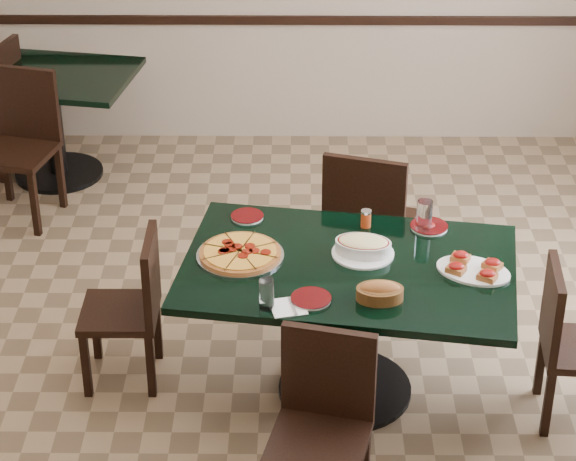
{
  "coord_description": "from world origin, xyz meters",
  "views": [
    {
      "loc": [
        0.04,
        -4.8,
        3.53
      ],
      "look_at": [
        0.0,
        0.0,
        0.77
      ],
      "focal_mm": 70.0,
      "sensor_mm": 36.0,
      "label": 1
    }
  ],
  "objects_px": {
    "main_table": "(348,297)",
    "chair_near": "(323,418)",
    "chair_left": "(133,302)",
    "pepperoni_pizza": "(240,253)",
    "chair_right": "(569,338)",
    "bread_basket": "(380,292)",
    "chair_far": "(368,220)",
    "back_chair_near": "(21,136)",
    "lasagna_casserole": "(363,246)",
    "bruschetta_platter": "(474,268)",
    "back_table": "(52,105)"
  },
  "relations": [
    {
      "from": "pepperoni_pizza",
      "to": "back_table",
      "type": "bearing_deg",
      "value": 120.61
    },
    {
      "from": "chair_right",
      "to": "chair_near",
      "type": "bearing_deg",
      "value": 122.8
    },
    {
      "from": "back_table",
      "to": "chair_near",
      "type": "distance_m",
      "value": 3.65
    },
    {
      "from": "chair_right",
      "to": "pepperoni_pizza",
      "type": "bearing_deg",
      "value": 85.66
    },
    {
      "from": "back_table",
      "to": "lasagna_casserole",
      "type": "height_order",
      "value": "lasagna_casserole"
    },
    {
      "from": "back_chair_near",
      "to": "bread_basket",
      "type": "xyz_separation_m",
      "value": [
        2.11,
        -2.18,
        0.26
      ]
    },
    {
      "from": "chair_far",
      "to": "back_chair_near",
      "type": "relative_size",
      "value": 1.01
    },
    {
      "from": "chair_near",
      "to": "bread_basket",
      "type": "bearing_deg",
      "value": 76.39
    },
    {
      "from": "bread_basket",
      "to": "bruschetta_platter",
      "type": "xyz_separation_m",
      "value": [
        0.45,
        0.23,
        -0.02
      ]
    },
    {
      "from": "lasagna_casserole",
      "to": "bruschetta_platter",
      "type": "distance_m",
      "value": 0.53
    },
    {
      "from": "chair_near",
      "to": "bread_basket",
      "type": "xyz_separation_m",
      "value": [
        0.26,
        0.51,
        0.31
      ]
    },
    {
      "from": "chair_left",
      "to": "pepperoni_pizza",
      "type": "bearing_deg",
      "value": 84.57
    },
    {
      "from": "chair_near",
      "to": "lasagna_casserole",
      "type": "relative_size",
      "value": 2.89
    },
    {
      "from": "chair_near",
      "to": "pepperoni_pizza",
      "type": "relative_size",
      "value": 2.06
    },
    {
      "from": "chair_right",
      "to": "back_chair_near",
      "type": "height_order",
      "value": "back_chair_near"
    },
    {
      "from": "pepperoni_pizza",
      "to": "chair_right",
      "type": "bearing_deg",
      "value": -8.88
    },
    {
      "from": "back_table",
      "to": "chair_far",
      "type": "xyz_separation_m",
      "value": [
        2.03,
        -1.58,
        0.02
      ]
    },
    {
      "from": "main_table",
      "to": "chair_far",
      "type": "height_order",
      "value": "chair_far"
    },
    {
      "from": "chair_far",
      "to": "bruschetta_platter",
      "type": "bearing_deg",
      "value": 133.5
    },
    {
      "from": "pepperoni_pizza",
      "to": "bruschetta_platter",
      "type": "xyz_separation_m",
      "value": [
        1.1,
        -0.13,
        0.01
      ]
    },
    {
      "from": "back_chair_near",
      "to": "bruschetta_platter",
      "type": "bearing_deg",
      "value": -23.13
    },
    {
      "from": "chair_right",
      "to": "chair_left",
      "type": "bearing_deg",
      "value": 86.61
    },
    {
      "from": "back_chair_near",
      "to": "chair_near",
      "type": "bearing_deg",
      "value": -41.4
    },
    {
      "from": "pepperoni_pizza",
      "to": "bruschetta_platter",
      "type": "distance_m",
      "value": 1.1
    },
    {
      "from": "back_table",
      "to": "main_table",
      "type": "bearing_deg",
      "value": -41.89
    },
    {
      "from": "chair_near",
      "to": "back_chair_near",
      "type": "height_order",
      "value": "back_chair_near"
    },
    {
      "from": "bruschetta_platter",
      "to": "pepperoni_pizza",
      "type": "bearing_deg",
      "value": -160.01
    },
    {
      "from": "chair_right",
      "to": "bread_basket",
      "type": "relative_size",
      "value": 3.83
    },
    {
      "from": "back_chair_near",
      "to": "lasagna_casserole",
      "type": "bearing_deg",
      "value": -26.94
    },
    {
      "from": "lasagna_casserole",
      "to": "chair_left",
      "type": "bearing_deg",
      "value": -170.77
    },
    {
      "from": "chair_right",
      "to": "chair_left",
      "type": "distance_m",
      "value": 2.12
    },
    {
      "from": "main_table",
      "to": "lasagna_casserole",
      "type": "height_order",
      "value": "lasagna_casserole"
    },
    {
      "from": "chair_left",
      "to": "chair_near",
      "type": "bearing_deg",
      "value": 44.61
    },
    {
      "from": "main_table",
      "to": "chair_right",
      "type": "distance_m",
      "value": 1.06
    },
    {
      "from": "chair_right",
      "to": "lasagna_casserole",
      "type": "height_order",
      "value": "lasagna_casserole"
    },
    {
      "from": "main_table",
      "to": "chair_far",
      "type": "relative_size",
      "value": 1.77
    },
    {
      "from": "main_table",
      "to": "bread_basket",
      "type": "xyz_separation_m",
      "value": [
        0.13,
        -0.3,
        0.22
      ]
    },
    {
      "from": "main_table",
      "to": "back_chair_near",
      "type": "xyz_separation_m",
      "value": [
        -1.99,
        1.88,
        -0.03
      ]
    },
    {
      "from": "back_chair_near",
      "to": "lasagna_casserole",
      "type": "xyz_separation_m",
      "value": [
        2.06,
        -1.79,
        0.26
      ]
    },
    {
      "from": "chair_far",
      "to": "chair_right",
      "type": "relative_size",
      "value": 1.17
    },
    {
      "from": "chair_near",
      "to": "chair_right",
      "type": "xyz_separation_m",
      "value": [
        1.18,
        0.63,
        -0.03
      ]
    },
    {
      "from": "chair_far",
      "to": "chair_near",
      "type": "relative_size",
      "value": 1.11
    },
    {
      "from": "chair_far",
      "to": "chair_left",
      "type": "distance_m",
      "value": 1.38
    },
    {
      "from": "back_table",
      "to": "bruschetta_platter",
      "type": "distance_m",
      "value": 3.49
    },
    {
      "from": "main_table",
      "to": "back_table",
      "type": "xyz_separation_m",
      "value": [
        -1.89,
        2.39,
        -0.04
      ]
    },
    {
      "from": "lasagna_casserole",
      "to": "bruschetta_platter",
      "type": "bearing_deg",
      "value": -6.79
    },
    {
      "from": "main_table",
      "to": "chair_near",
      "type": "relative_size",
      "value": 1.96
    },
    {
      "from": "chair_left",
      "to": "chair_far",
      "type": "bearing_deg",
      "value": 119.6
    },
    {
      "from": "bread_basket",
      "to": "back_table",
      "type": "bearing_deg",
      "value": 126.57
    },
    {
      "from": "chair_left",
      "to": "bread_basket",
      "type": "relative_size",
      "value": 3.8
    }
  ]
}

